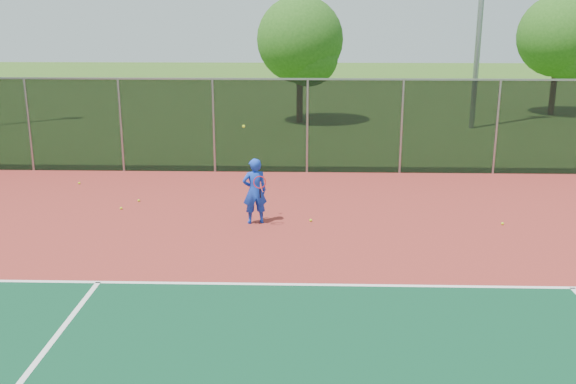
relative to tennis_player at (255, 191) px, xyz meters
The scene contains 11 objects.
ground 8.01m from the tennis_player, 57.56° to the right, with size 120.00×120.00×0.00m, color #2F5618.
court_apron 6.42m from the tennis_player, 47.87° to the right, with size 30.00×20.00×0.02m, color maroon.
fence_back 6.83m from the tennis_player, 51.00° to the left, with size 30.00×0.06×3.03m.
tennis_player is the anchor object (origin of this frame).
practice_ball_2 6.68m from the tennis_player, 147.77° to the left, with size 0.07×0.07×0.07m, color #BEDD19.
practice_ball_4 1.59m from the tennis_player, ahead, with size 0.07×0.07×0.07m, color #BEDD19.
practice_ball_5 3.84m from the tennis_player, 164.41° to the left, with size 0.07×0.07×0.07m, color #BEDD19.
practice_ball_6 3.85m from the tennis_player, 152.42° to the left, with size 0.07×0.07×0.07m, color #BEDD19.
practice_ball_7 6.11m from the tennis_player, ahead, with size 0.07×0.07×0.07m, color #BEDD19.
tree_back_left 15.42m from the tennis_player, 86.17° to the left, with size 3.97×3.97×5.83m.
tree_back_mid 22.84m from the tennis_player, 52.39° to the left, with size 4.06×4.06×5.96m.
Camera 1 is at (-3.02, -8.27, 5.01)m, focal length 40.00 mm.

